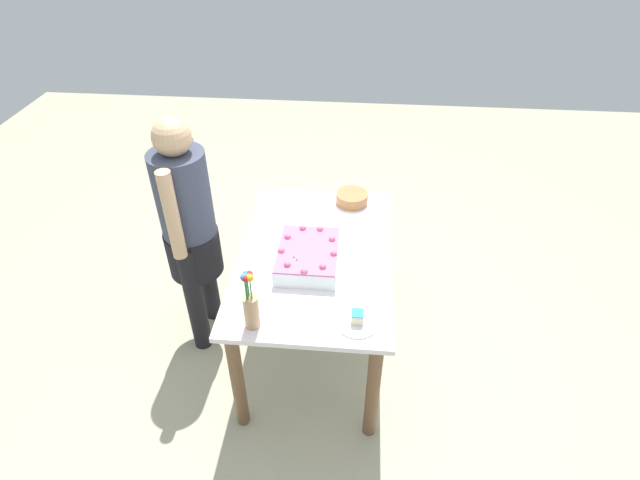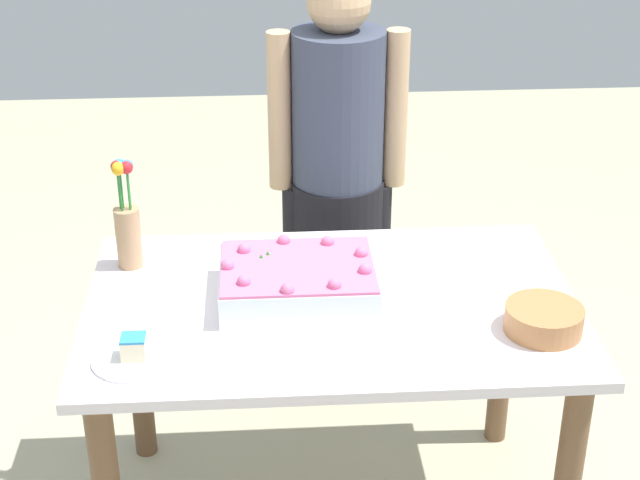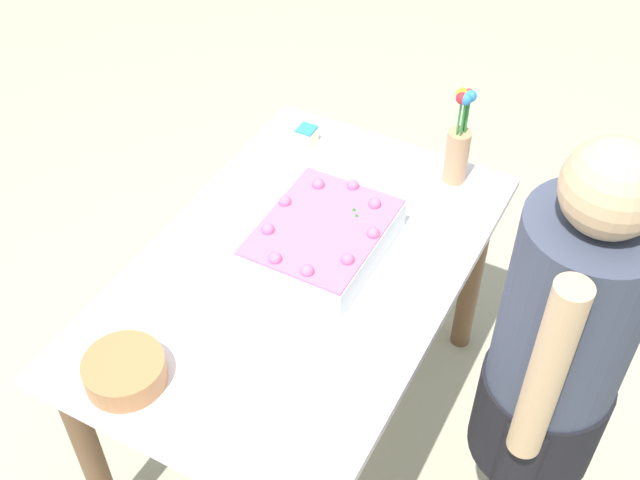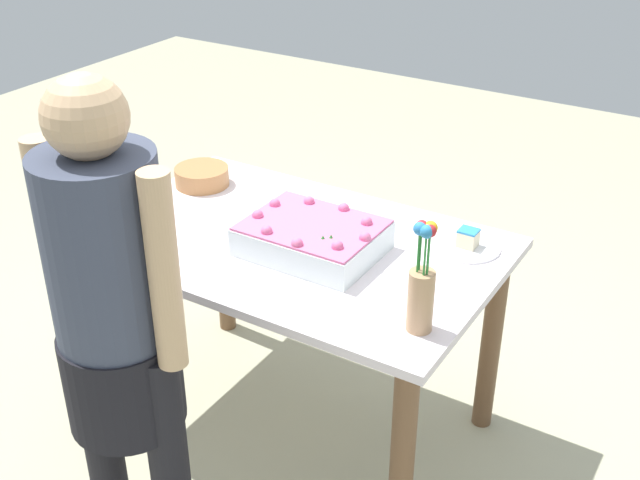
# 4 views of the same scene
# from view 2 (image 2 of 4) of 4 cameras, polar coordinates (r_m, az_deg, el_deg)

# --- Properties ---
(dining_table) EXTENTS (1.32, 0.84, 0.76)m
(dining_table) POSITION_cam_2_polar(r_m,az_deg,el_deg) (2.70, 0.66, -5.91)
(dining_table) COLOR white
(dining_table) RESTS_ON ground_plane
(sheet_cake) EXTENTS (0.42, 0.32, 0.12)m
(sheet_cake) POSITION_cam_2_polar(r_m,az_deg,el_deg) (2.63, -1.30, -2.38)
(sheet_cake) COLOR white
(sheet_cake) RESTS_ON dining_table
(serving_plate_with_slice) EXTENTS (0.21, 0.21, 0.07)m
(serving_plate_with_slice) POSITION_cam_2_polar(r_m,az_deg,el_deg) (2.43, -10.74, -6.54)
(serving_plate_with_slice) COLOR white
(serving_plate_with_slice) RESTS_ON dining_table
(cake_knife) EXTENTS (0.22, 0.12, 0.00)m
(cake_knife) POSITION_cam_2_polar(r_m,az_deg,el_deg) (2.92, 9.98, -0.71)
(cake_knife) COLOR silver
(cake_knife) RESTS_ON dining_table
(flower_vase) EXTENTS (0.07, 0.07, 0.32)m
(flower_vase) POSITION_cam_2_polar(r_m,az_deg,el_deg) (2.80, -11.16, 0.96)
(flower_vase) COLOR tan
(flower_vase) RESTS_ON dining_table
(fruit_bowl) EXTENTS (0.20, 0.20, 0.07)m
(fruit_bowl) POSITION_cam_2_polar(r_m,az_deg,el_deg) (2.55, 12.88, -4.52)
(fruit_bowl) COLOR #B07544
(fruit_bowl) RESTS_ON dining_table
(person_standing) EXTENTS (0.45, 0.31, 1.49)m
(person_standing) POSITION_cam_2_polar(r_m,az_deg,el_deg) (3.24, 1.02, 4.44)
(person_standing) COLOR black
(person_standing) RESTS_ON ground_plane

